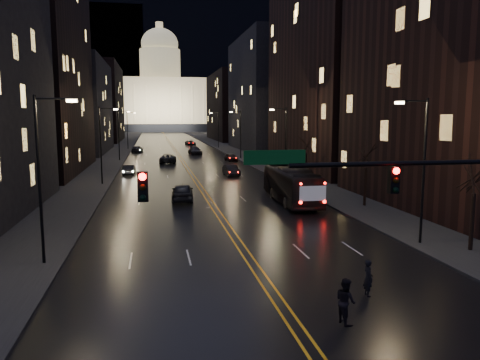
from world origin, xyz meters
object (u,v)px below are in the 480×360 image
traffic_signal (452,191)px  receding_car_a (231,170)px  pedestrian_a (368,278)px  pedestrian_b (346,301)px  oncoming_car_a (182,192)px  bus (291,185)px  oncoming_car_b (129,170)px

traffic_signal → receding_car_a: 45.82m
pedestrian_a → pedestrian_b: pedestrian_b is taller
receding_car_a → pedestrian_a: 42.78m
pedestrian_a → traffic_signal: bearing=-145.0°
traffic_signal → pedestrian_b: (-3.94, 0.44, -4.20)m
oncoming_car_a → traffic_signal: bearing=110.4°
receding_car_a → pedestrian_b: 45.28m
bus → oncoming_car_b: (-15.75, 23.70, -0.95)m
oncoming_car_a → receding_car_a: (7.60, 17.62, -0.11)m
bus → oncoming_car_b: bearing=125.7°
traffic_signal → pedestrian_a: traffic_signal is taller
oncoming_car_a → pedestrian_a: oncoming_car_a is taller
receding_car_a → pedestrian_b: bearing=-98.2°
oncoming_car_b → oncoming_car_a: bearing=107.0°
traffic_signal → pedestrian_b: traffic_signal is taller
bus → pedestrian_a: bus is taller
traffic_signal → bus: bearing=86.8°
traffic_signal → oncoming_car_a: 29.54m
pedestrian_b → traffic_signal: bearing=-106.4°
bus → oncoming_car_a: bearing=167.8°
oncoming_car_b → receding_car_a: bearing=166.6°
bus → oncoming_car_b: size_ratio=2.81×
bus → oncoming_car_a: bus is taller
receding_car_a → pedestrian_a: bearing=-95.7°
oncoming_car_b → pedestrian_a: (12.47, -46.36, 0.14)m
bus → receding_car_a: size_ratio=2.68×
pedestrian_a → pedestrian_b: 3.18m
oncoming_car_b → pedestrian_b: pedestrian_b is taller
receding_car_a → oncoming_car_b: bearing=160.9°
receding_car_a → oncoming_car_a: bearing=-117.6°
oncoming_car_b → bus: bearing=125.0°
pedestrian_b → receding_car_a: bearing=-14.0°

